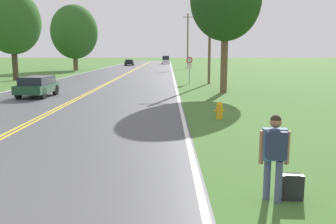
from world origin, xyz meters
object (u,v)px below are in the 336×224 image
tree_mid_treeline (226,0)px  suitcase (292,187)px  car_dark_green_hatchback_nearest (38,86)px  car_black_hatchback_approaching (130,62)px  traffic_sign (190,63)px  car_white_van_mid_near (166,60)px  tree_left_verge (75,32)px  hitchhiker_person (275,149)px  tree_behind_sign (12,22)px  fire_hydrant (220,110)px

tree_mid_treeline → suitcase: bearing=-94.8°
car_dark_green_hatchback_nearest → car_black_hatchback_approaching: bearing=2.8°
traffic_sign → tree_mid_treeline: size_ratio=0.27×
suitcase → car_black_hatchback_approaching: 74.60m
suitcase → car_white_van_mid_near: bearing=5.3°
traffic_sign → car_white_van_mid_near: (-2.55, 59.20, -0.84)m
tree_left_verge → tree_mid_treeline: 37.90m
hitchhiker_person → tree_left_verge: bearing=21.5°
tree_behind_sign → traffic_sign: bearing=-13.0°
tree_mid_treeline → car_black_hatchback_approaching: (-12.72, 54.48, -5.80)m
fire_hydrant → traffic_sign: bearing=90.9°
tree_mid_treeline → car_black_hatchback_approaching: 56.25m
hitchhiker_person → tree_behind_sign: tree_behind_sign is taller
tree_left_verge → car_black_hatchback_approaching: 23.38m
tree_left_verge → car_black_hatchback_approaching: (6.48, 21.80, -5.42)m
car_white_van_mid_near → tree_behind_sign: bearing=-15.6°
hitchhiker_person → tree_mid_treeline: (2.01, 19.34, 5.48)m
hitchhiker_person → car_white_van_mid_near: bearing=5.0°
suitcase → tree_mid_treeline: (1.61, 19.28, 6.28)m
tree_behind_sign → car_dark_green_hatchback_nearest: (7.38, -14.05, -5.22)m
car_white_van_mid_near → tree_mid_treeline: bearing=4.0°
tree_mid_treeline → traffic_sign: bearing=106.1°
hitchhiker_person → car_white_van_mid_near: (-2.63, 85.77, -0.00)m
tree_left_verge → car_white_van_mid_near: size_ratio=2.62×
traffic_sign → car_black_hatchback_approaching: traffic_sign is taller
tree_mid_treeline → car_dark_green_hatchback_nearest: 14.17m
tree_left_verge → car_black_hatchback_approaching: tree_left_verge is taller
tree_behind_sign → car_white_van_mid_near: (15.38, 55.07, -4.92)m
suitcase → traffic_sign: 26.56m
traffic_sign → tree_left_verge: tree_left_verge is taller
hitchhiker_person → fire_hydrant: hitchhiker_person is taller
car_black_hatchback_approaching → tree_left_verge: bearing=161.7°
car_dark_green_hatchback_nearest → car_white_van_mid_near: (8.01, 69.13, 0.31)m
car_dark_green_hatchback_nearest → car_black_hatchback_approaching: (-0.07, 57.18, -0.00)m
traffic_sign → car_black_hatchback_approaching: 48.45m
hitchhiker_person → traffic_sign: 26.58m
tree_left_verge → car_dark_green_hatchback_nearest: tree_left_verge is taller
hitchhiker_person → suitcase: size_ratio=3.04×
tree_left_verge → car_dark_green_hatchback_nearest: bearing=-79.5°
tree_left_verge → fire_hydrant: bearing=-68.1°
car_black_hatchback_approaching → car_white_van_mid_near: car_white_van_mid_near is taller
tree_behind_sign → car_black_hatchback_approaching: tree_behind_sign is taller
car_dark_green_hatchback_nearest → fire_hydrant: bearing=-123.3°
tree_left_verge → car_white_van_mid_near: (14.56, 33.75, -5.11)m
hitchhiker_person → car_black_hatchback_approaching: hitchhiker_person is taller
hitchhiker_person → tree_left_verge: size_ratio=0.16×
hitchhiker_person → car_black_hatchback_approaching: (-10.71, 73.82, -0.31)m
hitchhiker_person → car_dark_green_hatchback_nearest: 19.75m
fire_hydrant → car_white_van_mid_near: bearing=92.1°
traffic_sign → car_dark_green_hatchback_nearest: traffic_sign is taller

